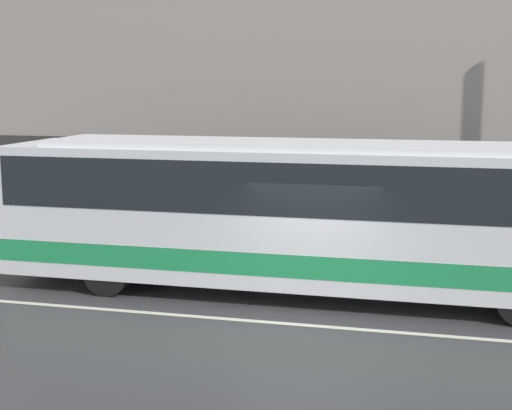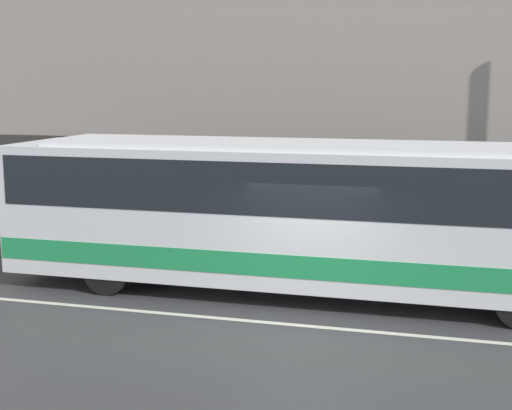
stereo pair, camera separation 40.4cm
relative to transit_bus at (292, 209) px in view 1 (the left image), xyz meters
name	(u,v)px [view 1 (the left image)]	position (x,y,z in m)	size (l,w,h in m)	color
ground_plane	(305,325)	(0.63, -1.99, -1.80)	(60.00, 60.00, 0.00)	#38383A
sidewalk	(341,252)	(0.63, 3.59, -1.72)	(60.00, 3.16, 0.16)	gray
lane_stripe	(305,325)	(0.63, -1.99, -1.80)	(54.00, 0.14, 0.01)	beige
transit_bus	(292,209)	(0.00, 0.00, 0.00)	(12.21, 2.54, 3.19)	silver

